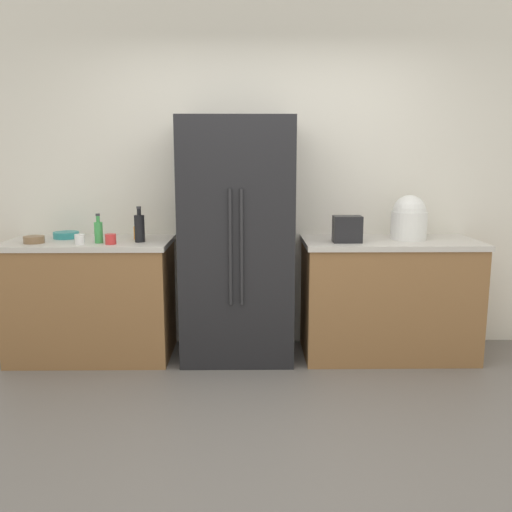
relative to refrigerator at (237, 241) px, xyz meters
name	(u,v)px	position (x,y,z in m)	size (l,w,h in m)	color
ground_plane	(273,443)	(0.22, -1.37, -0.93)	(9.55, 9.55, 0.00)	slate
kitchen_back_panel	(265,159)	(0.22, 0.38, 0.62)	(4.78, 0.10, 3.08)	silver
counter_left	(92,299)	(-1.14, 0.01, -0.46)	(1.25, 0.66, 0.93)	olive
counter_right	(388,298)	(1.19, 0.01, -0.46)	(1.35, 0.66, 0.93)	olive
refrigerator	(237,241)	(0.00, 0.00, 0.00)	(0.85, 0.66, 1.85)	black
toaster	(347,229)	(0.83, -0.11, 0.10)	(0.21, 0.14, 0.20)	black
rice_cooker	(409,219)	(1.33, 0.04, 0.16)	(0.28, 0.28, 0.34)	white
bottle_a	(99,231)	(-1.03, -0.12, 0.09)	(0.06, 0.06, 0.22)	green
bottle_b	(140,228)	(-0.73, -0.07, 0.11)	(0.08, 0.08, 0.27)	black
cup_a	(111,239)	(-0.92, -0.18, 0.04)	(0.08, 0.08, 0.08)	red
cup_b	(139,233)	(-0.77, 0.07, 0.05)	(0.08, 0.08, 0.10)	orange
cup_c	(344,232)	(0.85, 0.16, 0.05)	(0.08, 0.08, 0.09)	purple
cup_d	(80,239)	(-1.15, -0.19, 0.04)	(0.07, 0.07, 0.08)	white
bowl_a	(66,235)	(-1.35, 0.12, 0.03)	(0.20, 0.20, 0.05)	teal
bowl_b	(34,240)	(-1.51, -0.12, 0.03)	(0.15, 0.15, 0.05)	brown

